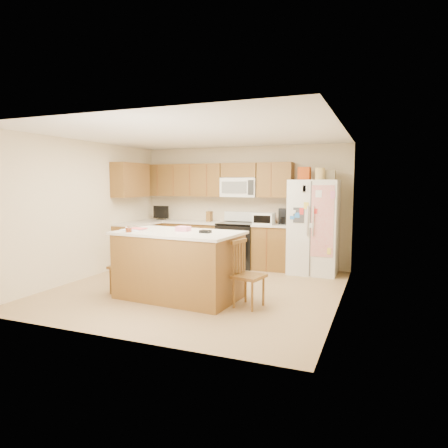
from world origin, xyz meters
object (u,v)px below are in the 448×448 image
at_px(refrigerator, 314,226).
at_px(windsor_chair_back, 191,260).
at_px(windsor_chair_left, 125,266).
at_px(stove, 238,244).
at_px(windsor_chair_right, 247,275).
at_px(island, 179,264).

height_order(refrigerator, windsor_chair_back, refrigerator).
height_order(refrigerator, windsor_chair_left, refrigerator).
relative_size(windsor_chair_left, windsor_chair_back, 0.92).
bearing_deg(stove, windsor_chair_left, -110.76).
bearing_deg(windsor_chair_back, refrigerator, 46.94).
distance_m(refrigerator, windsor_chair_left, 3.60).
relative_size(windsor_chair_left, windsor_chair_right, 0.96).
height_order(refrigerator, windsor_chair_right, refrigerator).
height_order(stove, windsor_chair_back, stove).
bearing_deg(island, windsor_chair_right, -1.81).
relative_size(stove, windsor_chair_right, 1.20).
distance_m(stove, refrigerator, 1.63).
bearing_deg(windsor_chair_left, island, 4.44).
relative_size(refrigerator, island, 1.06).
relative_size(stove, island, 0.59).
height_order(stove, refrigerator, refrigerator).
height_order(stove, island, stove).
bearing_deg(windsor_chair_right, island, 178.19).
xyz_separation_m(refrigerator, windsor_chair_right, (-0.52, -2.47, -0.48)).
bearing_deg(stove, refrigerator, -2.30).
relative_size(stove, refrigerator, 0.55).
relative_size(refrigerator, windsor_chair_back, 2.08).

